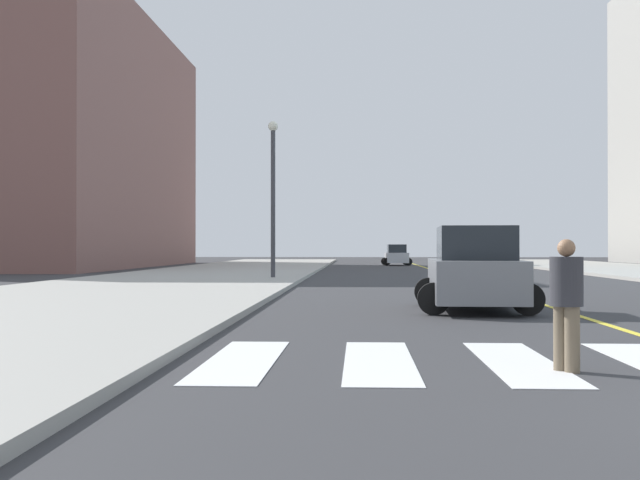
{
  "coord_description": "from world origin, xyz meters",
  "views": [
    {
      "loc": [
        -4.76,
        -6.51,
        1.5
      ],
      "look_at": [
        -6.81,
        35.7,
        1.86
      ],
      "focal_mm": 44.99,
      "sensor_mm": 36.0,
      "label": 1
    }
  ],
  "objects": [
    {
      "name": "car_gray_nearest",
      "position": [
        -2.04,
        12.44,
        0.92
      ],
      "size": [
        2.88,
        4.49,
        1.97
      ],
      "rotation": [
        0.0,
        0.0,
        -0.05
      ],
      "color": "slate",
      "rests_on": "ground"
    },
    {
      "name": "lane_divider_paint",
      "position": [
        0.0,
        40.0,
        0.01
      ],
      "size": [
        0.16,
        80.0,
        0.01
      ],
      "primitive_type": "cube",
      "color": "yellow",
      "rests_on": "ground"
    },
    {
      "name": "car_green_third",
      "position": [
        5.2,
        52.64,
        0.9
      ],
      "size": [
        2.77,
        4.37,
        1.93
      ],
      "rotation": [
        0.0,
        0.0,
        3.11
      ],
      "color": "#236B42",
      "rests_on": "ground"
    },
    {
      "name": "car_silver_second",
      "position": [
        -1.72,
        58.34,
        0.79
      ],
      "size": [
        2.43,
        3.82,
        1.69
      ],
      "rotation": [
        0.0,
        0.0,
        0.03
      ],
      "color": "#B7B7BC",
      "rests_on": "ground"
    },
    {
      "name": "sidewalk_kerb_west",
      "position": [
        -12.2,
        20.0,
        0.07
      ],
      "size": [
        10.0,
        120.0,
        0.15
      ],
      "primitive_type": "cube",
      "color": "#9E9B93",
      "rests_on": "ground"
    },
    {
      "name": "pedestrian_crossing",
      "position": [
        -2.27,
        3.23,
        0.88
      ],
      "size": [
        0.39,
        0.39,
        1.59
      ],
      "rotation": [
        0.0,
        0.0,
        5.36
      ],
      "color": "brown",
      "rests_on": "ground"
    },
    {
      "name": "low_rise_brick_west",
      "position": [
        -28.18,
        52.48,
        9.23
      ],
      "size": [
        16.0,
        32.0,
        18.46
      ],
      "primitive_type": "cube",
      "color": "brown",
      "rests_on": "ground"
    },
    {
      "name": "street_lamp",
      "position": [
        -8.56,
        28.79,
        4.27
      ],
      "size": [
        0.44,
        0.44,
        6.92
      ],
      "color": "#38383D",
      "rests_on": "sidewalk_kerb_west"
    }
  ]
}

